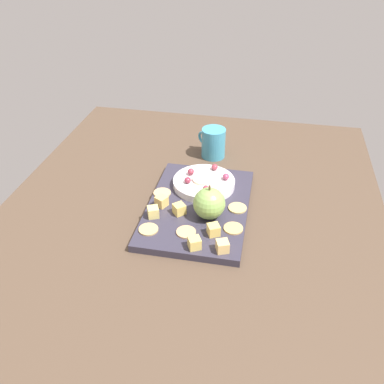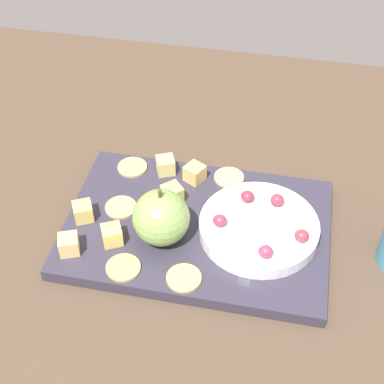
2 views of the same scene
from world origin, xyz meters
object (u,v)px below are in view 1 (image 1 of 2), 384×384
object	(u,v)px
cracker_0	(162,193)
grape_4	(188,180)
apple_whole	(209,203)
cheese_cube_2	(162,201)
platter	(198,207)
cracker_2	(233,228)
apple_slice_0	(203,179)
cheese_cube_3	(222,246)
cracker_3	(148,229)
cracker_4	(237,208)
cup	(213,143)
grape_3	(215,167)
serving_dish	(204,183)
grape_1	(191,172)
cheese_cube_0	(194,243)
cheese_cube_5	(214,230)
grape_2	(206,189)
cheese_cube_1	(153,212)
grape_0	(226,177)
cheese_cube_4	(179,209)
cracker_1	(186,232)

from	to	relation	value
cracker_0	grape_4	world-z (taller)	grape_4
apple_whole	cheese_cube_2	world-z (taller)	apple_whole
platter	cracker_2	distance (cm)	12.61
apple_slice_0	apple_whole	bearing A→B (deg)	-163.63
cheese_cube_3	cracker_3	bearing A→B (deg)	78.37
cracker_4	cup	size ratio (longest dim) A/B	0.50
cheese_cube_2	grape_3	distance (cm)	19.72
serving_dish	grape_1	world-z (taller)	grape_1
cheese_cube_2	cracker_4	xyz separation A→B (cm)	(2.34, -18.72, -1.09)
platter	cheese_cube_0	distance (cm)	16.21
platter	cracker_2	world-z (taller)	cracker_2
cheese_cube_5	serving_dish	bearing A→B (deg)	16.15
cheese_cube_2	cheese_cube_3	bearing A→B (deg)	-128.38
cheese_cube_5	cheese_cube_0	bearing A→B (deg)	147.21
cheese_cube_2	grape_3	world-z (taller)	grape_3
cracker_3	grape_2	size ratio (longest dim) A/B	2.34
cracker_2	apple_slice_0	xyz separation A→B (cm)	(16.28, 10.06, 2.02)
cheese_cube_2	apple_slice_0	distance (cm)	13.63
serving_dish	cheese_cube_2	distance (cm)	13.89
cracker_2	cup	size ratio (longest dim) A/B	0.50
platter	grape_3	bearing A→B (deg)	-7.57
cheese_cube_1	cheese_cube_5	distance (cm)	15.71
cheese_cube_1	cheese_cube_3	distance (cm)	20.07
grape_1	grape_4	bearing A→B (deg)	179.82
cheese_cube_0	cheese_cube_1	world-z (taller)	same
cracker_0	grape_1	size ratio (longest dim) A/B	2.34
serving_dish	cup	bearing A→B (deg)	1.87
platter	cheese_cube_3	world-z (taller)	cheese_cube_3
grape_2	cheese_cube_2	bearing A→B (deg)	118.22
cracker_0	grape_2	xyz separation A→B (cm)	(0.41, -11.44, 2.53)
apple_whole	cheese_cube_0	bearing A→B (deg)	173.68
grape_0	grape_2	world-z (taller)	same
cracker_3	cup	world-z (taller)	cup
cheese_cube_4	platter	bearing A→B (deg)	-40.73
cheese_cube_2	cheese_cube_4	distance (cm)	5.53
cheese_cube_5	cracker_3	world-z (taller)	cheese_cube_5
cheese_cube_5	cracker_1	size ratio (longest dim) A/B	0.57
cheese_cube_0	cracker_0	bearing A→B (deg)	33.00
grape_0	cheese_cube_2	bearing A→B (deg)	129.98
cracker_3	grape_1	bearing A→B (deg)	-13.59
platter	cheese_cube_5	xyz separation A→B (cm)	(-10.64, -5.50, 2.23)
grape_1	apple_slice_0	xyz separation A→B (cm)	(-2.13, -3.69, -0.60)
apple_whole	cheese_cube_1	world-z (taller)	apple_whole
cheese_cube_1	cracker_4	size ratio (longest dim) A/B	0.57
cheese_cube_5	grape_1	world-z (taller)	grape_1
cheese_cube_4	grape_1	size ratio (longest dim) A/B	1.33
platter	cracker_0	world-z (taller)	cracker_0
cracker_4	cracker_0	bearing A→B (deg)	82.19
platter	grape_1	world-z (taller)	grape_1
cheese_cube_1	cheese_cube_4	world-z (taller)	same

